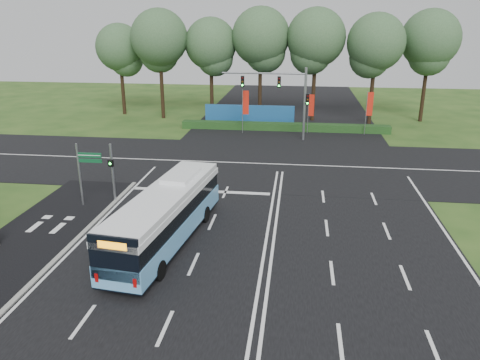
% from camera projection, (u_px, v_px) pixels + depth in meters
% --- Properties ---
extents(ground, '(120.00, 120.00, 0.00)m').
position_uv_depth(ground, '(269.00, 225.00, 26.90)').
color(ground, '#234617').
rests_on(ground, ground).
extents(road_main, '(20.00, 120.00, 0.04)m').
position_uv_depth(road_main, '(269.00, 225.00, 26.89)').
color(road_main, black).
rests_on(road_main, ground).
extents(road_cross, '(120.00, 14.00, 0.05)m').
position_uv_depth(road_cross, '(279.00, 164.00, 38.15)').
color(road_cross, black).
rests_on(road_cross, ground).
extents(bike_path, '(5.00, 18.00, 0.06)m').
position_uv_depth(bike_path, '(37.00, 236.00, 25.55)').
color(bike_path, black).
rests_on(bike_path, ground).
extents(kerb_strip, '(0.25, 18.00, 0.12)m').
position_uv_depth(kerb_strip, '(78.00, 238.00, 25.26)').
color(kerb_strip, gray).
rests_on(kerb_strip, ground).
extents(city_bus, '(3.62, 11.25, 3.17)m').
position_uv_depth(city_bus, '(166.00, 216.00, 24.21)').
color(city_bus, '#5EA4DA').
rests_on(city_bus, ground).
extents(pedestrian_signal, '(0.35, 0.43, 3.85)m').
position_uv_depth(pedestrian_signal, '(112.00, 171.00, 29.79)').
color(pedestrian_signal, gray).
rests_on(pedestrian_signal, ground).
extents(street_sign, '(1.59, 0.12, 4.08)m').
position_uv_depth(street_sign, '(84.00, 167.00, 28.91)').
color(street_sign, gray).
rests_on(street_sign, ground).
extents(banner_flag_left, '(0.66, 0.17, 4.53)m').
position_uv_depth(banner_flag_left, '(245.00, 105.00, 47.64)').
color(banner_flag_left, gray).
rests_on(banner_flag_left, ground).
extents(banner_flag_mid, '(0.61, 0.15, 4.13)m').
position_uv_depth(banner_flag_mid, '(311.00, 107.00, 47.77)').
color(banner_flag_mid, gray).
rests_on(banner_flag_mid, ground).
extents(banner_flag_right, '(0.66, 0.12, 4.46)m').
position_uv_depth(banner_flag_right, '(369.00, 107.00, 47.11)').
color(banner_flag_right, gray).
rests_on(banner_flag_right, ground).
extents(traffic_light_gantry, '(8.41, 0.28, 7.00)m').
position_uv_depth(traffic_light_gantry, '(286.00, 92.00, 44.59)').
color(traffic_light_gantry, gray).
rests_on(traffic_light_gantry, ground).
extents(hedge, '(22.00, 1.20, 0.80)m').
position_uv_depth(hedge, '(284.00, 127.00, 49.76)').
color(hedge, '#163513').
rests_on(hedge, ground).
extents(blue_hoarding, '(10.00, 0.30, 2.20)m').
position_uv_depth(blue_hoarding, '(249.00, 115.00, 52.35)').
color(blue_hoarding, '#1A528D').
rests_on(blue_hoarding, ground).
extents(eucalyptus_row, '(41.80, 8.49, 12.73)m').
position_uv_depth(eucalyptus_row, '(272.00, 40.00, 52.71)').
color(eucalyptus_row, black).
rests_on(eucalyptus_row, ground).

